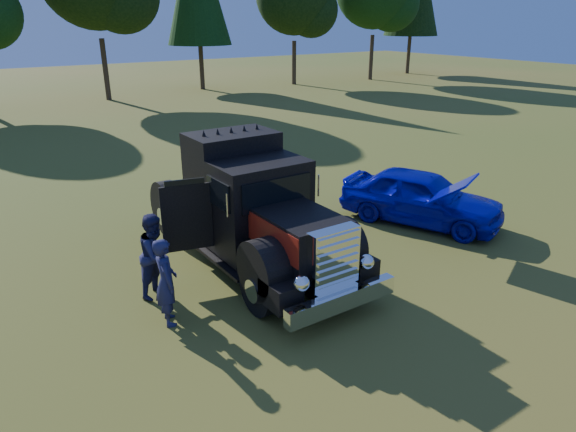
% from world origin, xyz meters
% --- Properties ---
extents(ground, '(120.00, 120.00, 0.00)m').
position_xyz_m(ground, '(0.00, 0.00, 0.00)').
color(ground, '#3E581A').
rests_on(ground, ground).
extents(diamond_t_truck, '(3.36, 7.16, 3.00)m').
position_xyz_m(diamond_t_truck, '(-0.57, 1.91, 1.28)').
color(diamond_t_truck, black).
rests_on(diamond_t_truck, ground).
extents(hotrod_coupe, '(3.48, 4.86, 1.89)m').
position_xyz_m(hotrod_coupe, '(4.70, 1.45, 0.77)').
color(hotrod_coupe, '#1808B2').
rests_on(hotrod_coupe, ground).
extents(spectator_near, '(0.53, 0.71, 1.75)m').
position_xyz_m(spectator_near, '(-3.24, 0.55, 0.88)').
color(spectator_near, '#22284F').
rests_on(spectator_near, ground).
extents(spectator_far, '(1.12, 1.07, 1.81)m').
position_xyz_m(spectator_far, '(-2.99, 1.71, 0.91)').
color(spectator_far, '#1B2B40').
rests_on(spectator_far, ground).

